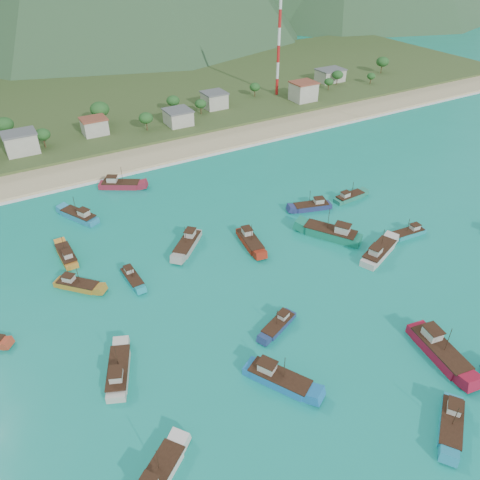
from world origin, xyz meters
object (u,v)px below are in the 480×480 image
boat_14 (67,256)px  boat_6 (379,253)px  boat_0 (120,185)px  boat_25 (278,325)px  radio_tower (279,45)px  boat_11 (250,241)px  boat_5 (157,479)px  boat_13 (349,197)px  boat_18 (331,233)px  boat_10 (408,233)px  boat_2 (278,379)px  boat_23 (439,351)px  boat_27 (188,244)px  boat_3 (312,207)px  boat_28 (451,424)px  boat_24 (119,372)px  boat_9 (77,285)px  boat_20 (79,216)px  boat_15 (132,278)px

boat_14 → boat_6: bearing=-30.8°
boat_0 → boat_25: boat_0 is taller
radio_tower → boat_11: 113.15m
boat_5 → boat_13: boat_5 is taller
boat_18 → boat_10: bearing=-60.1°
radio_tower → boat_13: (-32.08, -84.14, -20.94)m
boat_2 → boat_18: boat_18 is taller
boat_13 → boat_23: bearing=-28.2°
boat_0 → radio_tower: bearing=149.6°
boat_5 → boat_27: size_ratio=1.05×
boat_3 → boat_6: (0.34, -24.55, 0.20)m
boat_0 → boat_28: (18.87, -99.76, -0.15)m
boat_13 → boat_25: 54.04m
boat_27 → boat_3: bearing=-135.5°
radio_tower → boat_14: size_ratio=4.05×
boat_6 → boat_0: bearing=-168.7°
boat_24 → boat_25: boat_24 is taller
boat_10 → boat_13: size_ratio=0.97×
radio_tower → boat_6: radio_tower is taller
boat_13 → boat_14: bearing=-102.0°
boat_25 → boat_27: bearing=-16.1°
boat_0 → boat_3: bearing=78.4°
boat_3 → boat_23: 53.08m
boat_13 → boat_5: bearing=-61.1°
boat_5 → boat_23: boat_23 is taller
boat_3 → boat_25: (-32.19, -32.02, -0.17)m
boat_6 → boat_14: 71.06m
boat_3 → boat_24: size_ratio=0.94×
boat_6 → boat_10: bearing=79.8°
boat_10 → boat_23: 38.42m
boat_14 → boat_28: boat_28 is taller
boat_18 → boat_25: size_ratio=1.56×
boat_9 → boat_20: (7.34, 27.28, 0.16)m
boat_5 → boat_15: 45.02m
radio_tower → boat_5: radio_tower is taller
boat_28 → boat_15: bearing=-8.5°
boat_2 → boat_15: (-12.02, 37.88, -0.36)m
boat_2 → boat_24: boat_2 is taller
boat_25 → boat_27: size_ratio=0.86×
boat_11 → boat_28: bearing=99.8°
boat_27 → boat_13: bearing=-136.6°
boat_10 → boat_27: size_ratio=0.89×
boat_13 → boat_24: size_ratio=0.84×
boat_24 → boat_27: bearing=70.4°
boat_3 → boat_15: (-51.40, -4.79, -0.20)m
boat_9 → boat_18: (57.94, -11.71, 0.46)m
boat_15 → boat_23: size_ratio=0.62×
boat_20 → boat_15: bearing=-110.9°
boat_13 → boat_23: (-23.65, -50.73, 0.40)m
boat_18 → boat_2: bearing=-172.4°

